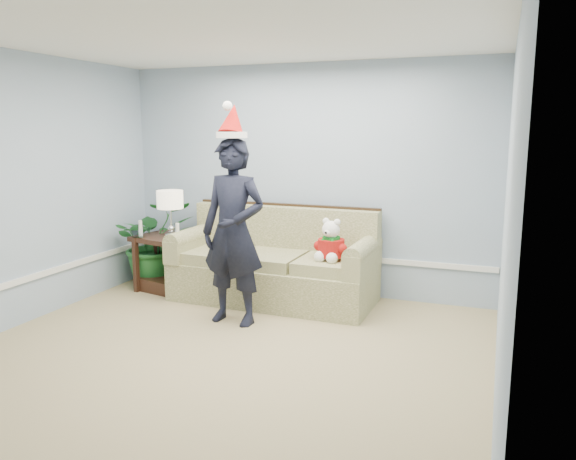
# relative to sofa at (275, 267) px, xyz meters

# --- Properties ---
(room_shell) EXTENTS (4.54, 5.04, 2.74)m
(room_shell) POSITION_rel_sofa_xyz_m (0.17, -2.03, 0.97)
(room_shell) COLOR tan
(room_shell) RESTS_ON ground
(wainscot_trim) EXTENTS (4.49, 4.99, 0.06)m
(wainscot_trim) POSITION_rel_sofa_xyz_m (-1.00, -0.85, 0.07)
(wainscot_trim) COLOR white
(wainscot_trim) RESTS_ON room_shell
(sofa) EXTENTS (2.30, 1.02, 1.07)m
(sofa) POSITION_rel_sofa_xyz_m (0.00, 0.00, 0.00)
(sofa) COLOR #616831
(sofa) RESTS_ON room_shell
(side_table) EXTENTS (0.80, 0.71, 0.67)m
(side_table) POSITION_rel_sofa_xyz_m (-1.40, -0.11, -0.12)
(side_table) COLOR #3D2316
(side_table) RESTS_ON room_shell
(table_lamp) EXTENTS (0.31, 0.31, 0.56)m
(table_lamp) POSITION_rel_sofa_xyz_m (-1.30, -0.12, 0.72)
(table_lamp) COLOR silver
(table_lamp) RESTS_ON side_table
(candle_pair) EXTENTS (0.56, 0.05, 0.20)m
(candle_pair) POSITION_rel_sofa_xyz_m (-1.37, -0.29, 0.38)
(candle_pair) COLOR silver
(candle_pair) RESTS_ON side_table
(houseplant) EXTENTS (1.28, 1.27, 1.08)m
(houseplant) POSITION_rel_sofa_xyz_m (-1.66, 0.05, 0.16)
(houseplant) COLOR #1E6127
(houseplant) RESTS_ON room_shell
(man) EXTENTS (0.71, 0.50, 1.87)m
(man) POSITION_rel_sofa_xyz_m (-0.09, -0.88, 0.56)
(man) COLOR black
(man) RESTS_ON room_shell
(santa_hat) EXTENTS (0.30, 0.34, 0.36)m
(santa_hat) POSITION_rel_sofa_xyz_m (-0.09, -0.87, 1.63)
(santa_hat) COLOR white
(santa_hat) RESTS_ON man
(teddy_bear) EXTENTS (0.33, 0.35, 0.46)m
(teddy_bear) POSITION_rel_sofa_xyz_m (0.72, -0.19, 0.35)
(teddy_bear) COLOR white
(teddy_bear) RESTS_ON sofa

